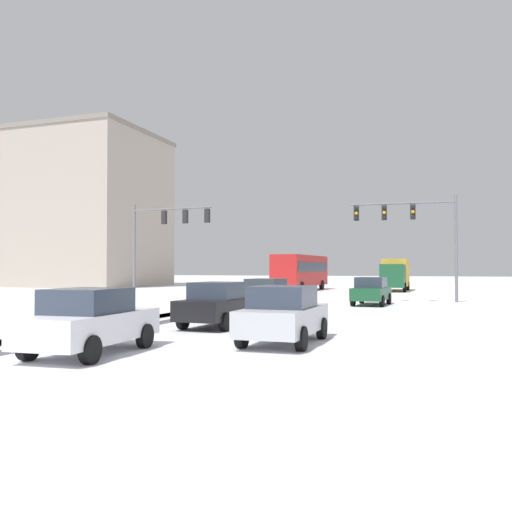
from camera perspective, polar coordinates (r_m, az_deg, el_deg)
name	(u,v)px	position (r m, az deg, el deg)	size (l,w,h in m)	color
wheel_track_left_lane	(171,314)	(25.24, -8.98, -6.11)	(1.14, 30.71, 0.01)	#4C4C51
wheel_track_right_lane	(170,314)	(25.25, -9.05, -6.11)	(0.97, 30.71, 0.01)	#4C4C51
wheel_track_center	(200,315)	(24.59, -5.99, -6.25)	(0.74, 30.71, 0.01)	#4C4C51
sidewalk_kerb_right	(508,327)	(20.97, 25.07, -6.82)	(4.00, 30.71, 0.12)	white
traffic_signal_near_right	(413,224)	(34.08, 16.24, 3.23)	(6.23, 0.75, 6.50)	slate
traffic_signal_near_left	(164,229)	(36.72, -9.67, 2.85)	(5.96, 0.51, 6.50)	slate
car_dark_green_lead	(371,291)	(31.92, 12.09, -3.64)	(1.99, 4.18, 1.62)	#194C2D
car_yellow_cab_second	(267,295)	(26.40, 1.14, -4.15)	(1.98, 4.17, 1.62)	yellow
car_black_third	(219,304)	(19.65, -3.89, -5.10)	(1.98, 4.18, 1.62)	black
car_silver_fourth	(284,314)	(15.25, 2.96, -6.19)	(1.86, 4.12, 1.62)	#B7BABF
car_white_fifth	(90,321)	(13.95, -17.14, -6.58)	(2.02, 4.19, 1.62)	silver
bus_oncoming	(301,270)	(52.12, 4.78, -1.48)	(2.99, 11.09, 3.38)	#B21E1E
box_truck_delivery	(395,274)	(52.82, 14.51, -1.83)	(2.31, 7.40, 3.02)	#194C2D
office_building_far_left_block	(66,211)	(70.91, -19.41, 4.49)	(22.40, 15.15, 18.47)	#A89E8E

